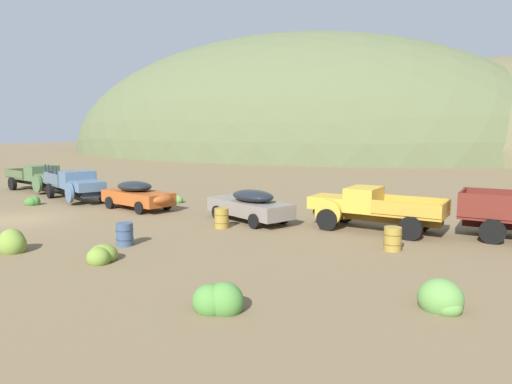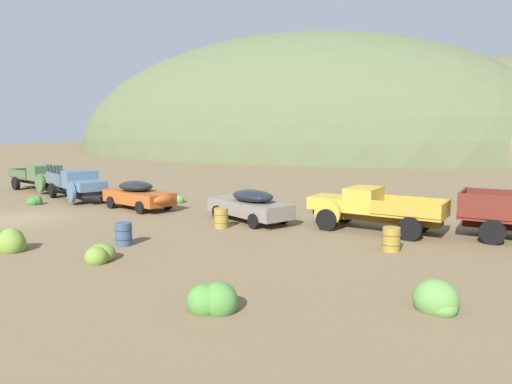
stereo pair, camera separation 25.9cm
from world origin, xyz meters
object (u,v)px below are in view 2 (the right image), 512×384
object	(u,v)px
truck_faded_yellow	(365,208)
oil_drum_spare	(221,218)
oil_drum_by_truck	(391,239)
car_primer_gray	(247,204)
truck_weathered_green	(45,177)
truck_chalk_blue	(80,185)
oil_drum_foreground	(124,234)
car_oxide_orange	(140,195)

from	to	relation	value
truck_faded_yellow	oil_drum_spare	world-z (taller)	truck_faded_yellow
oil_drum_by_truck	car_primer_gray	bearing A→B (deg)	165.86
truck_weathered_green	truck_chalk_blue	distance (m)	6.38
truck_chalk_blue	oil_drum_foreground	world-z (taller)	truck_chalk_blue
truck_faded_yellow	car_oxide_orange	bearing A→B (deg)	6.77
truck_faded_yellow	oil_drum_by_truck	xyz separation A→B (m)	(2.05, -3.01, -0.55)
truck_faded_yellow	oil_drum_spare	distance (m)	6.42
car_oxide_orange	car_primer_gray	world-z (taller)	same
car_oxide_orange	oil_drum_foreground	world-z (taller)	car_oxide_orange
truck_chalk_blue	oil_drum_by_truck	size ratio (longest dim) A/B	7.66
truck_weathered_green	car_oxide_orange	distance (m)	12.04
truck_weathered_green	car_oxide_orange	size ratio (longest dim) A/B	1.35
truck_faded_yellow	oil_drum_by_truck	bearing A→B (deg)	124.21
car_primer_gray	truck_faded_yellow	world-z (taller)	truck_faded_yellow
truck_faded_yellow	oil_drum_foreground	xyz separation A→B (m)	(-6.82, -7.67, -0.55)
truck_weathered_green	oil_drum_spare	xyz separation A→B (m)	(18.74, -3.51, -0.56)
truck_faded_yellow	oil_drum_by_truck	size ratio (longest dim) A/B	6.68
truck_weathered_green	oil_drum_by_truck	xyz separation A→B (m)	(26.38, -3.41, -0.57)
car_primer_gray	oil_drum_by_truck	bearing A→B (deg)	-175.13
truck_weathered_green	oil_drum_by_truck	size ratio (longest dim) A/B	7.67
truck_weathered_green	car_primer_gray	world-z (taller)	truck_weathered_green
oil_drum_spare	car_primer_gray	bearing A→B (deg)	87.53
truck_chalk_blue	car_primer_gray	world-z (taller)	truck_chalk_blue
truck_weathered_green	car_oxide_orange	world-z (taller)	truck_weathered_green
truck_faded_yellow	oil_drum_foreground	bearing A→B (deg)	48.26
oil_drum_by_truck	oil_drum_spare	bearing A→B (deg)	-179.22
car_oxide_orange	oil_drum_spare	xyz separation A→B (m)	(6.85, -1.60, -0.36)
oil_drum_foreground	oil_drum_spare	size ratio (longest dim) A/B	0.97
truck_weathered_green	oil_drum_foreground	bearing A→B (deg)	-16.36
truck_faded_yellow	truck_weathered_green	bearing A→B (deg)	-1.06
truck_chalk_blue	oil_drum_spare	size ratio (longest dim) A/B	7.41
truck_chalk_blue	car_oxide_orange	xyz separation A→B (m)	(5.71, -0.31, -0.20)
car_primer_gray	oil_drum_by_truck	distance (m)	7.81
car_oxide_orange	oil_drum_foreground	bearing A→B (deg)	-39.50
truck_weathered_green	truck_faded_yellow	world-z (taller)	same
car_primer_gray	oil_drum_spare	distance (m)	2.04
oil_drum_by_truck	truck_faded_yellow	bearing A→B (deg)	124.33
car_oxide_orange	truck_faded_yellow	size ratio (longest dim) A/B	0.85
truck_chalk_blue	truck_faded_yellow	size ratio (longest dim) A/B	1.15
truck_chalk_blue	car_primer_gray	bearing A→B (deg)	19.66
oil_drum_by_truck	oil_drum_foreground	bearing A→B (deg)	-152.25
oil_drum_by_truck	oil_drum_foreground	xyz separation A→B (m)	(-8.87, -4.67, 0.00)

